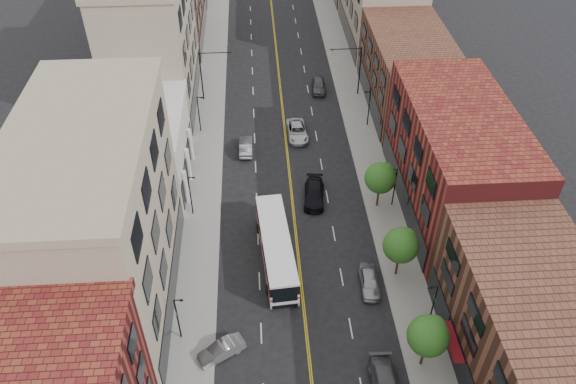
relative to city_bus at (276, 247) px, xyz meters
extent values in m
cube|color=gray|center=(-7.77, 18.31, -1.80)|extent=(4.00, 110.00, 0.15)
cube|color=gray|center=(12.23, 18.31, -1.80)|extent=(4.00, 110.00, 0.15)
cube|color=gray|center=(-14.77, -3.69, 7.13)|extent=(10.00, 22.00, 18.00)
cube|color=silver|center=(-14.77, 14.31, 2.13)|extent=(10.00, 14.00, 8.00)
cube|color=gray|center=(-14.77, 31.31, 7.13)|extent=(10.00, 20.00, 18.00)
cube|color=brown|center=(19.23, -16.69, 3.13)|extent=(10.00, 26.00, 10.00)
cube|color=maroon|center=(19.23, 7.31, 4.13)|extent=(10.00, 22.00, 12.00)
cube|color=brown|center=(19.23, 28.31, 3.13)|extent=(10.00, 20.00, 10.00)
cylinder|color=black|center=(11.53, -12.69, -0.47)|extent=(0.22, 0.22, 2.50)
sphere|color=#245719|center=(11.53, -12.69, 2.17)|extent=(3.40, 3.40, 3.40)
sphere|color=#245719|center=(12.03, -12.29, 2.68)|extent=(2.04, 2.04, 2.04)
cylinder|color=black|center=(11.53, -2.69, -0.47)|extent=(0.22, 0.22, 2.50)
sphere|color=#245719|center=(11.53, -2.69, 2.17)|extent=(3.40, 3.40, 3.40)
sphere|color=#245719|center=(12.03, -2.29, 2.68)|extent=(2.04, 2.04, 2.04)
cylinder|color=black|center=(11.53, 7.31, -0.47)|extent=(0.22, 0.22, 2.50)
sphere|color=#245719|center=(11.53, 7.31, 2.17)|extent=(3.40, 3.40, 3.40)
sphere|color=#245719|center=(12.03, 7.71, 2.68)|extent=(2.04, 2.04, 2.04)
cylinder|color=black|center=(-8.77, -8.69, 0.78)|extent=(0.14, 0.14, 5.00)
cylinder|color=black|center=(-8.42, -8.69, 3.28)|extent=(0.70, 0.10, 0.10)
cube|color=black|center=(-8.17, -8.69, 3.23)|extent=(0.28, 0.14, 0.14)
cube|color=#19592D|center=(-8.77, -8.69, 1.68)|extent=(0.04, 0.55, 0.35)
cylinder|color=black|center=(-8.77, 7.31, 0.78)|extent=(0.14, 0.14, 5.00)
cylinder|color=black|center=(-8.42, 7.31, 3.28)|extent=(0.70, 0.10, 0.10)
cube|color=black|center=(-8.17, 7.31, 3.23)|extent=(0.28, 0.14, 0.14)
cube|color=#19592D|center=(-8.77, 7.31, 1.68)|extent=(0.04, 0.55, 0.35)
cylinder|color=black|center=(-8.77, 23.31, 0.78)|extent=(0.14, 0.14, 5.00)
cylinder|color=black|center=(-8.42, 23.31, 3.28)|extent=(0.70, 0.10, 0.10)
cube|color=black|center=(-8.17, 23.31, 3.23)|extent=(0.28, 0.14, 0.14)
cube|color=#19592D|center=(-8.77, 23.31, 1.68)|extent=(0.04, 0.55, 0.35)
cylinder|color=black|center=(13.23, -8.69, 0.78)|extent=(0.14, 0.14, 5.00)
cylinder|color=black|center=(12.88, -8.69, 3.28)|extent=(0.70, 0.10, 0.10)
cube|color=black|center=(12.63, -8.69, 3.23)|extent=(0.28, 0.14, 0.14)
cube|color=#19592D|center=(13.23, -8.69, 1.68)|extent=(0.04, 0.55, 0.35)
cylinder|color=black|center=(13.23, 7.31, 0.78)|extent=(0.14, 0.14, 5.00)
cylinder|color=black|center=(12.88, 7.31, 3.28)|extent=(0.70, 0.10, 0.10)
cube|color=black|center=(12.63, 7.31, 3.23)|extent=(0.28, 0.14, 0.14)
cube|color=#19592D|center=(13.23, 7.31, 1.68)|extent=(0.04, 0.55, 0.35)
cylinder|color=black|center=(13.23, 23.31, 0.78)|extent=(0.14, 0.14, 5.00)
cylinder|color=black|center=(12.88, 23.31, 3.28)|extent=(0.70, 0.10, 0.10)
cube|color=black|center=(12.63, 23.31, 3.23)|extent=(0.28, 0.14, 0.14)
cube|color=#19592D|center=(13.23, 23.31, 1.68)|extent=(0.04, 0.55, 0.35)
cylinder|color=black|center=(-8.77, 31.31, 1.88)|extent=(0.18, 0.18, 7.20)
cylinder|color=black|center=(-6.57, 31.31, 5.28)|extent=(4.40, 0.12, 0.12)
imported|color=black|center=(-4.77, 31.31, 4.88)|extent=(0.15, 0.18, 0.90)
cylinder|color=black|center=(13.23, 31.31, 1.88)|extent=(0.18, 0.18, 7.20)
cylinder|color=black|center=(11.03, 31.31, 5.28)|extent=(4.40, 0.12, 0.12)
imported|color=black|center=(9.23, 31.31, 4.88)|extent=(0.15, 0.18, 0.90)
cube|color=silver|center=(0.00, 0.01, -0.16)|extent=(3.69, 12.64, 3.01)
cube|color=black|center=(0.00, 0.01, 0.57)|extent=(3.74, 12.68, 1.09)
cube|color=red|center=(0.00, 0.01, -0.47)|extent=(3.74, 12.68, 0.23)
cube|color=black|center=(0.50, -6.22, 0.10)|extent=(2.28, 0.24, 1.66)
cylinder|color=black|center=(-1.03, -4.24, -1.37)|extent=(0.37, 1.02, 1.00)
cylinder|color=black|center=(1.70, -4.02, -1.37)|extent=(0.37, 1.02, 1.00)
cylinder|color=black|center=(-1.70, 4.04, -1.37)|extent=(0.37, 1.02, 1.00)
cylinder|color=black|center=(1.03, 4.26, -1.37)|extent=(0.37, 1.02, 1.00)
imported|color=silver|center=(-5.17, -10.66, -1.20)|extent=(4.27, 3.24, 1.35)
imported|color=#9B9DA2|center=(8.65, -4.09, -1.12)|extent=(1.94, 4.48, 1.50)
imported|color=#4A4B4F|center=(-2.90, 18.55, -1.12)|extent=(1.61, 4.56, 1.50)
imported|color=black|center=(4.68, 8.93, -1.08)|extent=(2.86, 5.71, 1.59)
imported|color=silver|center=(3.73, 21.45, -1.10)|extent=(2.83, 5.65, 1.54)
imported|color=#454549|center=(7.73, 32.85, -1.05)|extent=(2.24, 4.95, 1.65)
camera|label=1|loc=(-1.31, -38.38, 39.84)|focal=35.00mm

